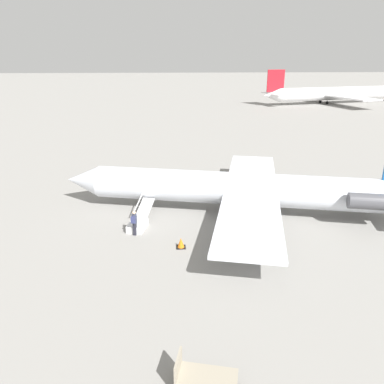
{
  "coord_description": "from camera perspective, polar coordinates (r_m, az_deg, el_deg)",
  "views": [
    {
      "loc": [
        5.52,
        26.48,
        11.26
      ],
      "look_at": [
        3.39,
        -0.02,
        1.74
      ],
      "focal_mm": 35.0,
      "sensor_mm": 36.0,
      "label": 1
    }
  ],
  "objects": [
    {
      "name": "airplane_main",
      "position": [
        28.58,
        8.56,
        0.48
      ],
      "size": [
        27.69,
        21.27,
        6.54
      ],
      "rotation": [
        0.0,
        0.0,
        -0.24
      ],
      "color": "silver",
      "rests_on": "ground"
    },
    {
      "name": "traffic_cone_near_stairs",
      "position": [
        23.75,
        -1.7,
        -7.78
      ],
      "size": [
        0.59,
        0.59,
        0.65
      ],
      "color": "black",
      "rests_on": "ground"
    },
    {
      "name": "passenger",
      "position": [
        25.32,
        -8.79,
        -4.43
      ],
      "size": [
        0.4,
        0.56,
        1.74
      ],
      "rotation": [
        0.0,
        0.0,
        -1.82
      ],
      "color": "#23232D",
      "rests_on": "ground"
    },
    {
      "name": "airplane_far_left",
      "position": [
        107.84,
        20.67,
        13.88
      ],
      "size": [
        40.75,
        31.51,
        8.68
      ],
      "rotation": [
        0.0,
        0.0,
        3.36
      ],
      "color": "white",
      "rests_on": "ground"
    },
    {
      "name": "boarding_stairs",
      "position": [
        26.78,
        -8.05,
        -4.5
      ],
      "size": [
        1.94,
        4.14,
        1.65
      ],
      "rotation": [
        0.0,
        0.0,
        -1.82
      ],
      "color": "silver",
      "rests_on": "ground"
    },
    {
      "name": "ground_plane",
      "position": [
        29.3,
        6.63,
        -3.04
      ],
      "size": [
        600.0,
        600.0,
        0.0
      ],
      "primitive_type": "plane",
      "color": "gray"
    },
    {
      "name": "luggage_cart",
      "position": [
        15.0,
        1.74,
        -26.34
      ],
      "size": [
        2.4,
        1.61,
        1.22
      ],
      "rotation": [
        0.0,
        0.0,
        -0.25
      ],
      "color": "#9E937F",
      "rests_on": "ground"
    }
  ]
}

